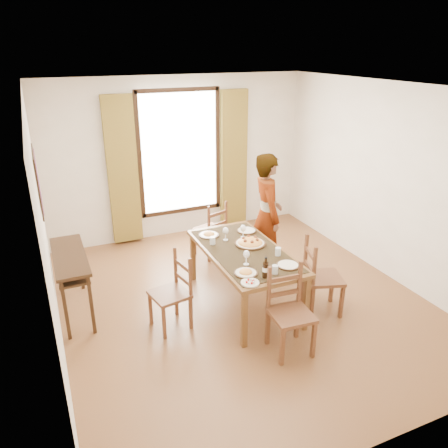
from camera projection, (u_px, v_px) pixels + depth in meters
name	position (u px, v px, depth m)	size (l,w,h in m)	color
ground	(242.00, 300.00, 5.78)	(5.00, 5.00, 0.00)	#502619
room_shell	(239.00, 186.00, 5.30)	(4.60, 5.10, 2.74)	white
console_table	(70.00, 263.00, 5.28)	(0.38, 1.20, 0.80)	#312010
dining_table	(244.00, 255.00, 5.48)	(0.92, 1.77, 0.76)	brown
chair_west	(172.00, 294.00, 5.11)	(0.48, 0.48, 0.93)	brown
chair_north	(211.00, 231.00, 6.84)	(0.52, 0.52, 0.92)	brown
chair_south	(290.00, 314.00, 4.70)	(0.46, 0.46, 0.97)	brown
chair_east	(321.00, 279.00, 5.39)	(0.55, 0.55, 0.98)	brown
man	(267.00, 215.00, 6.19)	(0.55, 0.72, 1.79)	gray
plate_sw	(246.00, 272.00, 4.88)	(0.27, 0.27, 0.05)	silver
plate_se	(288.00, 264.00, 5.05)	(0.27, 0.27, 0.05)	silver
plate_nw	(209.00, 234.00, 5.85)	(0.27, 0.27, 0.05)	silver
plate_ne	(247.00, 229.00, 5.99)	(0.27, 0.27, 0.05)	silver
pasta_platter	(250.00, 241.00, 5.59)	(0.40, 0.40, 0.10)	#BE5D18
caprese_plate	(250.00, 282.00, 4.69)	(0.20, 0.20, 0.04)	silver
wine_glass_a	(246.00, 258.00, 5.06)	(0.08, 0.08, 0.18)	white
wine_glass_b	(243.00, 231.00, 5.77)	(0.08, 0.08, 0.18)	white
wine_glass_c	(226.00, 234.00, 5.70)	(0.08, 0.08, 0.18)	white
tumbler_a	(278.00, 251.00, 5.30)	(0.07, 0.07, 0.10)	silver
tumbler_b	(213.00, 241.00, 5.60)	(0.07, 0.07, 0.10)	silver
tumbler_c	(275.00, 270.00, 4.88)	(0.07, 0.07, 0.10)	silver
wine_bottle	(266.00, 267.00, 4.77)	(0.07, 0.07, 0.25)	black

